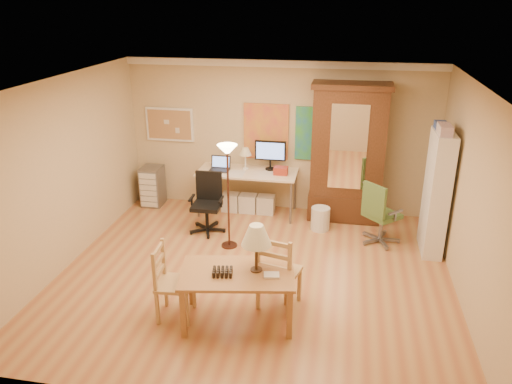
% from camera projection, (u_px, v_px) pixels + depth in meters
% --- Properties ---
extents(floor, '(5.50, 5.50, 0.00)m').
position_uv_depth(floor, '(254.00, 274.00, 7.11)').
color(floor, '#A9633B').
rests_on(floor, ground).
extents(crown_molding, '(5.50, 0.08, 0.12)m').
position_uv_depth(crown_molding, '(281.00, 64.00, 8.40)').
color(crown_molding, white).
rests_on(crown_molding, floor).
extents(corkboard, '(0.90, 0.04, 0.62)m').
position_uv_depth(corkboard, '(170.00, 124.00, 9.17)').
color(corkboard, tan).
rests_on(corkboard, floor).
extents(art_panel_left, '(0.80, 0.04, 1.00)m').
position_uv_depth(art_panel_left, '(266.00, 132.00, 8.88)').
color(art_panel_left, gold).
rests_on(art_panel_left, floor).
extents(art_panel_right, '(0.75, 0.04, 0.95)m').
position_uv_depth(art_panel_right, '(317.00, 134.00, 8.73)').
color(art_panel_right, teal).
rests_on(art_panel_right, floor).
extents(dining_table, '(1.46, 1.02, 1.26)m').
position_uv_depth(dining_table, '(244.00, 262.00, 5.84)').
color(dining_table, brown).
rests_on(dining_table, floor).
extents(ladder_chair_back, '(0.57, 0.56, 1.03)m').
position_uv_depth(ladder_chair_back, '(278.00, 273.00, 6.22)').
color(ladder_chair_back, '#9E8248').
rests_on(ladder_chair_back, floor).
extents(ladder_chair_left, '(0.46, 0.47, 0.96)m').
position_uv_depth(ladder_chair_left, '(173.00, 284.00, 6.05)').
color(ladder_chair_left, '#9E8248').
rests_on(ladder_chair_left, floor).
extents(torchiere_lamp, '(0.30, 0.30, 1.67)m').
position_uv_depth(torchiere_lamp, '(228.00, 166.00, 7.44)').
color(torchiere_lamp, '#41221A').
rests_on(torchiere_lamp, floor).
extents(computer_desk, '(1.76, 0.77, 1.33)m').
position_uv_depth(computer_desk, '(250.00, 187.00, 8.99)').
color(computer_desk, beige).
rests_on(computer_desk, floor).
extents(office_chair_black, '(0.62, 0.62, 1.00)m').
position_uv_depth(office_chair_black, '(207.00, 216.00, 8.35)').
color(office_chair_black, black).
rests_on(office_chair_black, floor).
extents(office_chair_green, '(0.66, 0.66, 1.03)m').
position_uv_depth(office_chair_green, '(379.00, 227.00, 7.94)').
color(office_chair_green, slate).
rests_on(office_chair_green, floor).
extents(drawer_cart, '(0.37, 0.45, 0.74)m').
position_uv_depth(drawer_cart, '(153.00, 186.00, 9.38)').
color(drawer_cart, slate).
rests_on(drawer_cart, floor).
extents(armoire, '(1.30, 0.62, 2.40)m').
position_uv_depth(armoire, '(347.00, 162.00, 8.58)').
color(armoire, '#311D0D').
rests_on(armoire, floor).
extents(bookshelf, '(0.28, 0.76, 1.89)m').
position_uv_depth(bookshelf, '(436.00, 194.00, 7.47)').
color(bookshelf, white).
rests_on(bookshelf, floor).
extents(wastebin, '(0.32, 0.32, 0.40)m').
position_uv_depth(wastebin, '(320.00, 219.00, 8.42)').
color(wastebin, silver).
rests_on(wastebin, floor).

